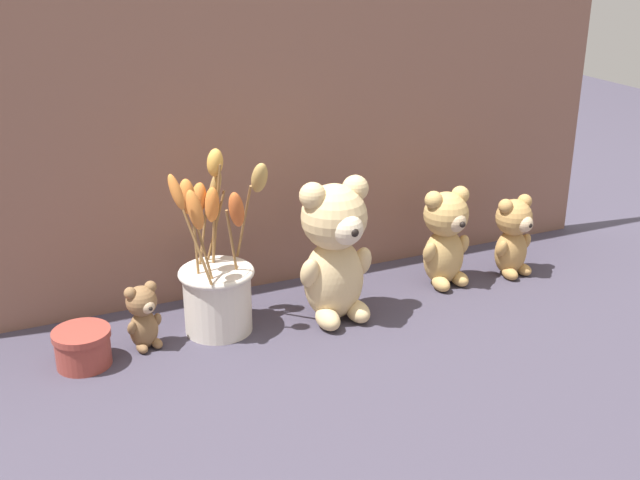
# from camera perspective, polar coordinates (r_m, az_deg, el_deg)

# --- Properties ---
(ground_plane) EXTENTS (4.00, 4.00, 0.00)m
(ground_plane) POSITION_cam_1_polar(r_m,az_deg,el_deg) (1.41, 0.34, -5.32)
(ground_plane) COLOR #3D3847
(backdrop_wall) EXTENTS (1.32, 0.02, 0.58)m
(backdrop_wall) POSITION_cam_1_polar(r_m,az_deg,el_deg) (1.45, -2.43, 7.75)
(backdrop_wall) COLOR #845B4C
(backdrop_wall) RESTS_ON ground
(teddy_bear_large) EXTENTS (0.14, 0.13, 0.25)m
(teddy_bear_large) POSITION_cam_1_polar(r_m,az_deg,el_deg) (1.34, 1.07, -0.58)
(teddy_bear_large) COLOR #DBBC84
(teddy_bear_large) RESTS_ON ground
(teddy_bear_medium) EXTENTS (0.10, 0.10, 0.19)m
(teddy_bear_medium) POSITION_cam_1_polar(r_m,az_deg,el_deg) (1.50, 8.93, 0.33)
(teddy_bear_medium) COLOR tan
(teddy_bear_medium) RESTS_ON ground
(teddy_bear_small) EXTENTS (0.09, 0.08, 0.16)m
(teddy_bear_small) POSITION_cam_1_polar(r_m,az_deg,el_deg) (1.57, 13.58, 0.38)
(teddy_bear_small) COLOR tan
(teddy_bear_small) RESTS_ON ground
(teddy_bear_tiny) EXTENTS (0.06, 0.06, 0.11)m
(teddy_bear_tiny) POSITION_cam_1_polar(r_m,az_deg,el_deg) (1.31, -12.47, -5.24)
(teddy_bear_tiny) COLOR olive
(teddy_bear_tiny) RESTS_ON ground
(flower_vase) EXTENTS (0.18, 0.14, 0.30)m
(flower_vase) POSITION_cam_1_polar(r_m,az_deg,el_deg) (1.33, -7.34, -2.93)
(flower_vase) COLOR silver
(flower_vase) RESTS_ON ground
(decorative_tin_tall) EXTENTS (0.09, 0.09, 0.06)m
(decorative_tin_tall) POSITION_cam_1_polar(r_m,az_deg,el_deg) (1.29, -16.51, -7.34)
(decorative_tin_tall) COLOR #993D33
(decorative_tin_tall) RESTS_ON ground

